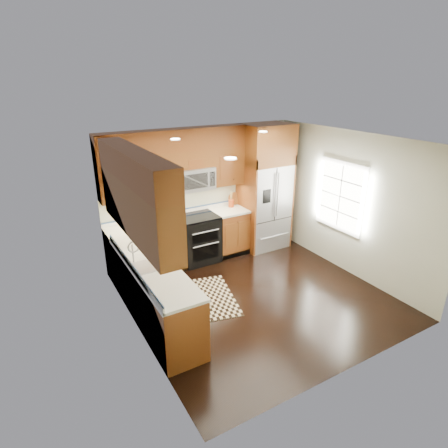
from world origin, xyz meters
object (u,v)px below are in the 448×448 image
knife_block (166,214)px  utensil_crock (231,202)px  rug (210,297)px  refrigerator (265,188)px  range (198,239)px

knife_block → utensil_crock: utensil_crock is taller
rug → knife_block: size_ratio=4.22×
refrigerator → utensil_crock: bearing=163.9°
knife_block → utensil_crock: (1.46, 0.06, -0.01)m
range → rug: (-0.46, -1.33, -0.46)m
rug → range: bearing=84.5°
refrigerator → rug: size_ratio=2.00×
range → refrigerator: (1.55, -0.04, 0.83)m
range → knife_block: 0.86m
range → knife_block: size_ratio=3.06×
utensil_crock → range: bearing=-169.1°
rug → knife_block: knife_block is taller
range → knife_block: bearing=170.8°
range → knife_block: knife_block is taller
range → utensil_crock: bearing=10.9°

